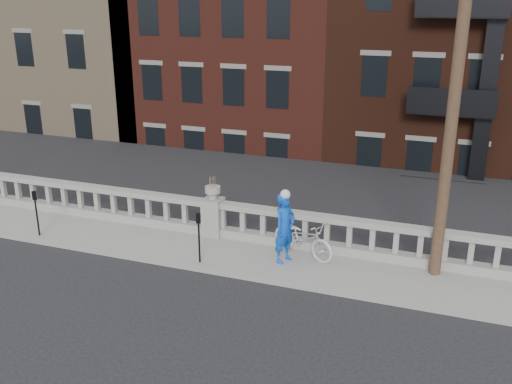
% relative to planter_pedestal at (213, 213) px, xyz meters
% --- Properties ---
extents(ground, '(120.00, 120.00, 0.00)m').
position_rel_planter_pedestal_xyz_m(ground, '(0.00, -3.95, -0.83)').
color(ground, black).
rests_on(ground, ground).
extents(sidewalk, '(32.00, 2.20, 0.15)m').
position_rel_planter_pedestal_xyz_m(sidewalk, '(0.00, -0.95, -0.76)').
color(sidewalk, gray).
rests_on(sidewalk, ground).
extents(balustrade, '(28.00, 0.34, 1.03)m').
position_rel_planter_pedestal_xyz_m(balustrade, '(0.00, 0.00, -0.19)').
color(balustrade, gray).
rests_on(balustrade, sidewalk).
extents(planter_pedestal, '(0.55, 0.55, 1.76)m').
position_rel_planter_pedestal_xyz_m(planter_pedestal, '(0.00, 0.00, 0.00)').
color(planter_pedestal, gray).
rests_on(planter_pedestal, sidewalk).
extents(lower_level, '(80.00, 44.00, 20.80)m').
position_rel_planter_pedestal_xyz_m(lower_level, '(0.56, 19.09, 1.80)').
color(lower_level, '#605E59').
rests_on(lower_level, ground).
extents(utility_pole, '(1.60, 0.28, 10.00)m').
position_rel_planter_pedestal_xyz_m(utility_pole, '(6.20, -0.35, 4.41)').
color(utility_pole, '#422D1E').
rests_on(utility_pole, sidewalk).
extents(parking_meter_b, '(0.10, 0.09, 1.36)m').
position_rel_planter_pedestal_xyz_m(parking_meter_b, '(-4.73, -1.80, 0.17)').
color(parking_meter_b, black).
rests_on(parking_meter_b, sidewalk).
extents(parking_meter_c, '(0.10, 0.09, 1.36)m').
position_rel_planter_pedestal_xyz_m(parking_meter_c, '(0.40, -1.80, 0.17)').
color(parking_meter_c, black).
rests_on(parking_meter_c, sidewalk).
extents(bicycle, '(2.06, 1.41, 1.03)m').
position_rel_planter_pedestal_xyz_m(bicycle, '(2.81, -0.48, -0.17)').
color(bicycle, silver).
rests_on(bicycle, sidewalk).
extents(cyclist, '(0.67, 0.80, 1.87)m').
position_rel_planter_pedestal_xyz_m(cyclist, '(2.45, -0.97, 0.25)').
color(cyclist, blue).
rests_on(cyclist, sidewalk).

